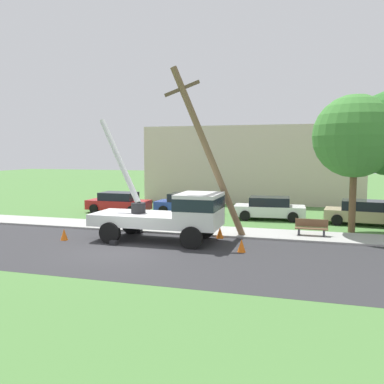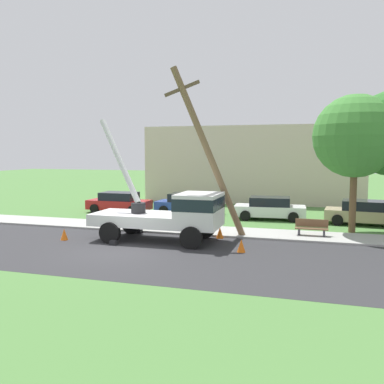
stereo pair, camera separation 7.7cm
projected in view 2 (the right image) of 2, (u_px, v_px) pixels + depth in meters
ground_plane at (198, 212)px, 29.46m from camera, size 120.00×120.00×0.00m
road_asphalt at (121, 251)px, 18.02m from camera, size 80.00×8.01×0.01m
sidewalk_strip at (164, 228)px, 23.05m from camera, size 80.00×2.56×0.10m
utility_truck at (173, 212)px, 19.76m from camera, size 6.77×3.20×5.98m
leaning_utility_pole at (208, 151)px, 20.40m from camera, size 3.83×1.89×8.42m
traffic_cone_ahead at (241, 246)px, 17.75m from camera, size 0.36×0.36×0.56m
traffic_cone_behind at (64, 234)px, 20.18m from camera, size 0.36×0.36×0.56m
traffic_cone_curbside at (220, 233)px, 20.60m from camera, size 0.36×0.36×0.56m
parked_sedan_red at (119, 202)px, 29.42m from camera, size 4.42×2.04×1.42m
parked_sedan_blue at (188, 204)px, 28.54m from camera, size 4.45×2.10×1.42m
parked_sedan_white at (270, 208)px, 26.34m from camera, size 4.51×2.21×1.42m
parked_sedan_tan at (365, 213)px, 24.40m from camera, size 4.55×2.28×1.42m
park_bench at (312, 228)px, 20.82m from camera, size 1.60×0.45×0.90m
roadside_tree_near at (355, 136)px, 21.67m from camera, size 4.34×4.34×7.26m
lowrise_building_backdrop at (254, 164)px, 36.30m from camera, size 18.00×6.00×6.40m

